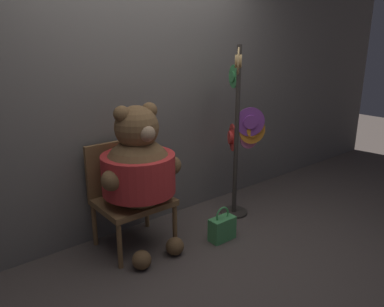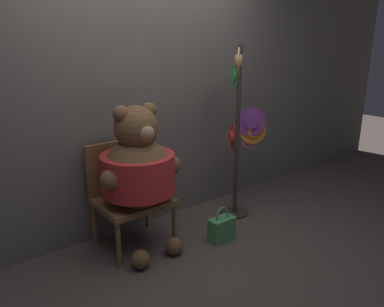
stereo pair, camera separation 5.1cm
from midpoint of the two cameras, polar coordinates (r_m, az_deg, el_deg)
The scene contains 6 objects.
ground_plane at distance 3.28m, azimuth 0.50°, elevation -14.87°, with size 14.00×14.00×0.00m, color #4C423D.
wall_back at distance 3.45m, azimuth -7.69°, elevation 11.11°, with size 8.00×0.10×2.78m.
chair at distance 3.28m, azimuth -9.33°, elevation -5.61°, with size 0.59×0.51×0.90m.
teddy_bear at distance 3.07m, azimuth -7.70°, elevation -2.31°, with size 0.72×0.64×1.26m.
hat_display_rack at distance 3.70m, azimuth 7.83°, elevation 3.32°, with size 0.51×0.48×1.69m.
handbag_on_ground at distance 3.43m, azimuth 5.00°, elevation -11.28°, with size 0.24×0.12×0.32m.
Camera 2 is at (-1.72, -2.19, 1.74)m, focal length 35.00 mm.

